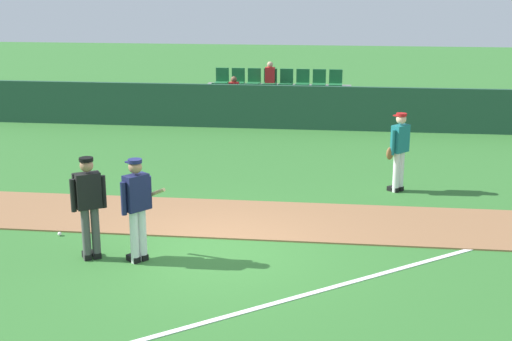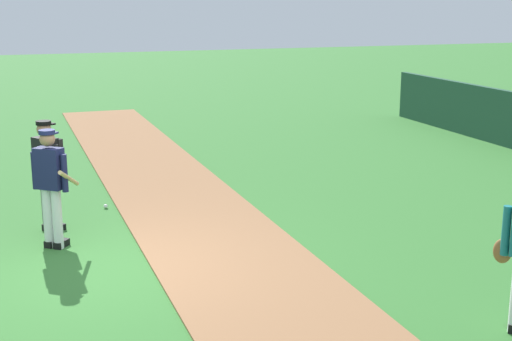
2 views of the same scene
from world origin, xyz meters
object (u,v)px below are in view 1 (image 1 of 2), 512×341
(batter_navy_jersey, at_px, (137,206))
(umpire_home_plate, at_px, (89,202))
(runner_teal_jersey, at_px, (399,149))
(baseball, at_px, (60,234))

(batter_navy_jersey, bearing_deg, umpire_home_plate, 179.12)
(batter_navy_jersey, height_order, umpire_home_plate, same)
(umpire_home_plate, relative_size, runner_teal_jersey, 1.00)
(umpire_home_plate, bearing_deg, batter_navy_jersey, -0.88)
(runner_teal_jersey, bearing_deg, baseball, -150.32)
(batter_navy_jersey, distance_m, runner_teal_jersey, 6.48)
(runner_teal_jersey, bearing_deg, umpire_home_plate, -139.55)
(umpire_home_plate, xyz_separation_m, runner_teal_jersey, (5.38, 4.59, -0.04))
(runner_teal_jersey, distance_m, baseball, 7.37)
(umpire_home_plate, height_order, runner_teal_jersey, same)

